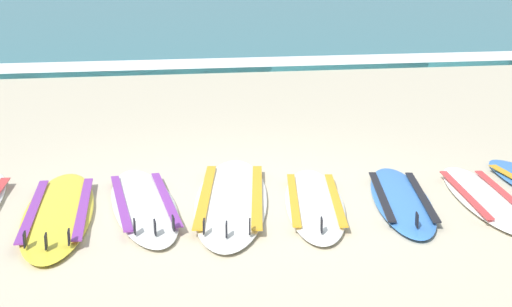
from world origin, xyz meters
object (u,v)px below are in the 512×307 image
surfboard_6 (401,199)px  surfboard_5 (314,202)px  surfboard_7 (484,197)px  surfboard_4 (231,198)px  surfboard_2 (59,212)px  surfboard_3 (144,203)px

surfboard_6 → surfboard_5: bearing=175.9°
surfboard_7 → surfboard_4: bearing=170.5°
surfboard_4 → surfboard_7: 2.30m
surfboard_2 → surfboard_5: 2.23m
surfboard_3 → surfboard_7: same height
surfboard_3 → surfboard_4: size_ratio=0.84×
surfboard_5 → surfboard_6: same height
surfboard_2 → surfboard_4: size_ratio=0.87×
surfboard_3 → surfboard_6: same height
surfboard_4 → surfboard_6: same height
surfboard_2 → surfboard_4: 1.51m
surfboard_3 → surfboard_5: bearing=-9.3°
surfboard_6 → surfboard_7: (0.76, -0.08, 0.00)m
surfboard_4 → surfboard_7: bearing=-9.5°
surfboard_4 → surfboard_7: same height
surfboard_7 → surfboard_5: bearing=175.0°
surfboard_6 → surfboard_2: bearing=176.0°
surfboard_2 → surfboard_6: bearing=-4.0°
surfboard_5 → surfboard_4: bearing=161.2°
surfboard_4 → surfboard_5: same height
surfboard_2 → surfboard_7: same height
surfboard_3 → surfboard_7: bearing=-7.1°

